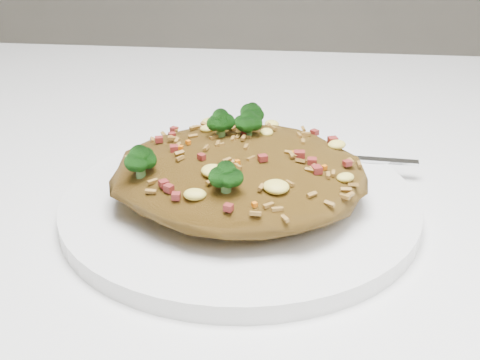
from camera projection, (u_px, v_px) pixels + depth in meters
The scene contains 4 objects.
dining_table at pixel (249, 262), 0.62m from camera, with size 1.20×0.80×0.75m.
plate at pixel (240, 205), 0.52m from camera, with size 0.28×0.28×0.01m, color white.
fried_rice at pixel (239, 165), 0.50m from camera, with size 0.19×0.18×0.06m.
fork at pixel (332, 157), 0.58m from camera, with size 0.16×0.03×0.00m.
Camera 1 is at (0.05, -0.52, 1.01)m, focal length 50.00 mm.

